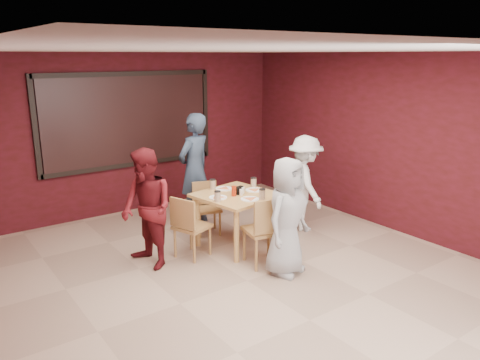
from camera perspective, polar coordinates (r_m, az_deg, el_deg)
floor at (r=6.02m, az=0.91°, el=-12.18°), size 7.00×7.00×0.00m
window_blinds at (r=8.45m, az=-13.32°, el=7.12°), size 3.00×0.02×1.50m
dining_table at (r=6.80m, az=-0.42°, el=-2.54°), size 1.17×1.17×0.95m
chair_front at (r=6.21m, az=3.16°, el=-5.80°), size 0.55×0.55×0.97m
chair_back at (r=7.43m, az=-4.15°, el=-2.99°), size 0.49×0.49×0.81m
chair_left at (r=6.50m, az=-6.29°, el=-5.35°), size 0.55×0.55×0.89m
chair_right at (r=7.30m, az=4.84°, el=-2.76°), size 0.47×0.47×0.94m
diner_front at (r=5.98m, az=5.72°, el=-4.45°), size 0.87×0.70×1.54m
diner_back at (r=7.72m, az=-5.58°, el=1.29°), size 0.79×0.65×1.86m
diner_left at (r=6.25m, az=-11.28°, el=-3.50°), size 0.69×0.84×1.60m
diner_right at (r=7.55m, az=7.91°, el=-0.38°), size 0.87×1.12×1.53m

